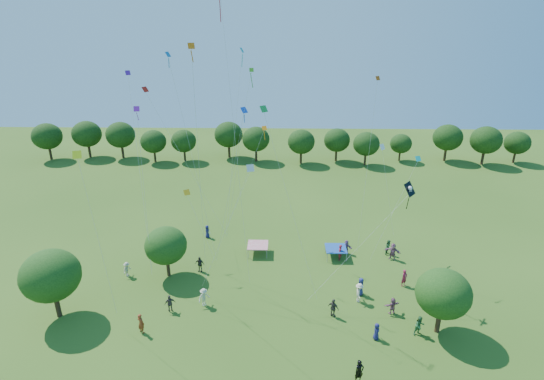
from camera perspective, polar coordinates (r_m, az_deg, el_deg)
The scene contains 43 objects.
near_tree_west at distance 40.16m, azimuth -27.62°, elevation -10.16°, with size 4.82×4.82×6.26m.
near_tree_north at distance 42.68m, azimuth -14.08°, elevation -7.25°, with size 4.08×4.08×5.23m.
near_tree_east at distance 36.88m, azimuth 22.04°, elevation -12.78°, with size 4.32×4.32×5.67m.
treeline at distance 75.66m, azimuth -0.64°, elevation 6.92°, with size 88.01×8.77×6.77m.
tent_red_stripe at distance 46.30m, azimuth -1.92°, elevation -7.41°, with size 2.20×2.20×1.10m.
tent_blue at distance 46.15m, azimuth 8.59°, elevation -7.78°, with size 2.20×2.20×1.10m.
man_in_black at distance 32.76m, azimuth 11.65°, elevation -22.78°, with size 0.68×0.44×1.83m, color black.
crowd_person_0 at distance 36.43m, azimuth 13.87°, elevation -17.97°, with size 0.72×0.39×1.47m, color navy.
crowd_person_1 at distance 45.80m, azimuth 9.10°, elevation -8.29°, with size 0.66×0.42×1.76m, color maroon.
crowd_person_2 at distance 47.97m, azimuth 15.40°, elevation -7.42°, with size 0.83×0.45×1.69m, color #265A2E.
crowd_person_3 at distance 39.96m, azimuth 11.63°, elevation -13.37°, with size 1.22×0.55×1.86m, color beige.
crowd_person_4 at distance 43.96m, azimuth -9.70°, elevation -9.79°, with size 0.98×0.45×1.67m, color #39352E.
crowd_person_5 at distance 47.10m, azimuth 15.93°, elevation -7.94°, with size 1.74×0.62×1.86m, color #8E5372.
crowd_person_6 at distance 50.21m, azimuth -8.70°, elevation -5.54°, with size 0.76×0.41×1.54m, color navy.
crowd_person_7 at distance 37.50m, azimuth -17.22°, elevation -16.75°, with size 0.67×0.43×1.79m, color maroon.
crowd_person_8 at distance 41.09m, azimuth 22.22°, elevation -13.83°, with size 0.81×0.44×1.65m, color #265832.
crowd_person_9 at distance 39.22m, azimuth -9.14°, elevation -14.04°, with size 1.13×0.51×1.73m, color beige.
crowd_person_10 at distance 37.92m, azimuth 8.25°, elevation -15.42°, with size 1.01×0.46×1.73m, color #413934.
crowd_person_11 at distance 47.16m, azimuth 9.95°, elevation -7.53°, with size 1.47×0.52×1.57m, color #834C81.
crowd_person_12 at distance 40.88m, azimuth 11.83°, elevation -12.59°, with size 0.87×0.47×1.76m, color navy.
crowd_person_13 at distance 43.11m, azimuth 17.36°, elevation -11.22°, with size 0.65×0.41×1.73m, color maroon.
crowd_person_14 at distance 37.69m, azimuth 19.23°, elevation -16.85°, with size 0.86×0.47×1.74m, color #2B6635.
crowd_person_15 at distance 45.02m, azimuth -18.91°, elevation -10.05°, with size 1.01×0.45×1.55m, color #AEA98B.
crowd_person_16 at distance 39.17m, azimuth -13.55°, elevation -14.60°, with size 0.94×0.43×1.61m, color #483D39.
crowd_person_17 at distance 39.35m, azimuth 15.90°, elevation -14.74°, with size 1.44×0.51×1.54m, color #8E5371.
pirate_kite at distance 38.21m, azimuth 17.82°, elevation -0.13°, with size 9.35×4.41×9.42m.
red_high_kite at distance 36.25m, azimuth -6.30°, elevation 18.86°, with size 2.56×4.09×25.98m.
small_kite_0 at distance 42.41m, azimuth 13.18°, elevation 7.18°, with size 1.27×2.57×17.52m.
small_kite_1 at distance 30.50m, azimuth -9.98°, elevation 6.27°, with size 1.42×5.69×21.13m.
small_kite_2 at distance 34.19m, azimuth -23.83°, elevation 0.33°, with size 1.65×0.95×13.66m.
small_kite_3 at distance 38.32m, azimuth -4.32°, elevation 7.50°, with size 4.05×0.65×18.63m.
small_kite_4 at distance 40.11m, azimuth -12.02°, elevation 10.02°, with size 3.80×2.02×19.81m.
small_kite_5 at distance 39.20m, azimuth -17.26°, elevation 5.00°, with size 0.54×2.03×15.53m.
small_kite_6 at distance 46.49m, azimuth 14.83°, elevation 3.85°, with size 2.40×1.08×10.32m.
small_kite_7 at distance 45.02m, azimuth -4.60°, elevation 12.32°, with size 2.24×3.84×19.80m.
small_kite_8 at distance 46.68m, azimuth -14.42°, elevation 8.86°, with size 8.61×2.99×15.95m.
small_kite_9 at distance 45.76m, azimuth -2.14°, elevation 5.27°, with size 4.85×2.59×11.91m.
small_kite_10 at distance 43.64m, azimuth -10.95°, elevation -1.42°, with size 3.35×3.16×6.43m.
small_kite_11 at distance 33.64m, azimuth 0.66°, elevation 4.56°, with size 4.91×2.33×16.28m.
small_kite_12 at distance 40.95m, azimuth -4.23°, elevation 7.15°, with size 2.83×2.65×14.91m.
small_kite_13 at distance 43.58m, azimuth -17.97°, elevation 7.57°, with size 3.23×8.77×17.81m.
small_kite_14 at distance 36.33m, azimuth -4.01°, elevation 0.24°, with size 4.82×1.89×11.05m.
small_kite_15 at distance 41.80m, azimuth 17.80°, elevation 1.22°, with size 3.89×0.61×10.73m.
Camera 1 is at (0.68, -17.59, 23.75)m, focal length 28.00 mm.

